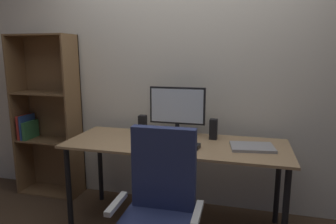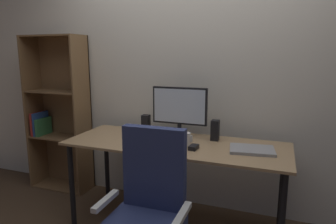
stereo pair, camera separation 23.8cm
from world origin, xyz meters
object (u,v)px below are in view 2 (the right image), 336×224
office_chair (146,222)px  bookshelf (59,115)px  monitor (179,109)px  speaker_right (215,130)px  laptop (252,150)px  keyboard (165,146)px  mouse (194,147)px  desk (175,152)px  coffee_mug (185,139)px  speaker_left (146,124)px

office_chair → bookshelf: (-1.51, 1.05, 0.34)m
monitor → speaker_right: bearing=-1.4°
monitor → laptop: (0.63, -0.19, -0.23)m
keyboard → mouse: 0.22m
keyboard → mouse: mouse is taller
office_chair → desk: bearing=94.0°
desk → laptop: (0.60, 0.00, 0.09)m
desk → coffee_mug: size_ratio=18.06×
desk → keyboard: size_ratio=6.14×
keyboard → office_chair: 0.65m
desk → office_chair: office_chair is taller
speaker_right → office_chair: (-0.22, -0.90, -0.37)m
desk → office_chair: size_ratio=1.76×
monitor → bookshelf: bearing=174.3°
laptop → coffee_mug: bearing=174.5°
keyboard → bookshelf: size_ratio=0.18×
desk → speaker_left: size_ratio=10.47×
keyboard → speaker_left: size_ratio=1.71×
speaker_left → speaker_right: same height
bookshelf → office_chair: bearing=-34.8°
laptop → speaker_left: size_ratio=1.88×
coffee_mug → desk: bearing=165.1°
monitor → laptop: bearing=-16.8°
monitor → speaker_right: 0.35m
monitor → bookshelf: size_ratio=0.30×
keyboard → bookshelf: 1.48m
monitor → laptop: size_ratio=1.50×
monitor → laptop: monitor is taller
laptop → speaker_right: bearing=141.7°
coffee_mug → speaker_right: 0.28m
keyboard → laptop: (0.64, 0.14, 0.00)m
desk → keyboard: keyboard is taller
keyboard → speaker_left: speaker_left is taller
mouse → office_chair: 0.68m
monitor → coffee_mug: 0.32m
keyboard → coffee_mug: coffee_mug is taller
bookshelf → coffee_mug: bearing=-13.1°
keyboard → coffee_mug: bearing=44.3°
speaker_left → bookshelf: 1.11m
desk → bookshelf: 1.49m
keyboard → mouse: (0.22, 0.03, 0.01)m
desk → laptop: laptop is taller
keyboard → coffee_mug: size_ratio=2.94×
mouse → keyboard: bearing=-167.5°
laptop → speaker_left: speaker_left is taller
monitor → speaker_right: monitor is taller
bookshelf → keyboard: bearing=-18.5°
speaker_left → bookshelf: size_ratio=0.10×
speaker_right → coffee_mug: bearing=-132.7°
desk → mouse: mouse is taller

